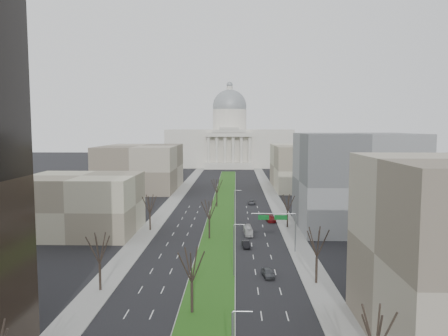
% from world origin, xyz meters
% --- Properties ---
extents(ground, '(600.00, 600.00, 0.00)m').
position_xyz_m(ground, '(0.00, 120.00, 0.00)').
color(ground, black).
rests_on(ground, ground).
extents(median, '(8.00, 222.03, 0.20)m').
position_xyz_m(median, '(0.00, 118.99, 0.10)').
color(median, '#999993').
rests_on(median, ground).
extents(sidewalk_left, '(5.00, 330.00, 0.15)m').
position_xyz_m(sidewalk_left, '(-17.50, 95.00, 0.07)').
color(sidewalk_left, gray).
rests_on(sidewalk_left, ground).
extents(sidewalk_right, '(5.00, 330.00, 0.15)m').
position_xyz_m(sidewalk_right, '(17.50, 95.00, 0.07)').
color(sidewalk_right, gray).
rests_on(sidewalk_right, ground).
extents(capitol, '(80.00, 46.00, 55.00)m').
position_xyz_m(capitol, '(0.00, 269.59, 16.31)').
color(capitol, beige).
rests_on(capitol, ground).
extents(building_beige_left, '(26.00, 22.00, 14.00)m').
position_xyz_m(building_beige_left, '(-33.00, 85.00, 7.00)').
color(building_beige_left, gray).
rests_on(building_beige_left, ground).
extents(building_grey_right, '(28.00, 26.00, 24.00)m').
position_xyz_m(building_grey_right, '(34.00, 92.00, 12.00)').
color(building_grey_right, '#5C5E61').
rests_on(building_grey_right, ground).
extents(building_far_left, '(30.00, 40.00, 18.00)m').
position_xyz_m(building_far_left, '(-35.00, 160.00, 9.00)').
color(building_far_left, '#776C5C').
rests_on(building_far_left, ground).
extents(building_far_right, '(30.00, 40.00, 18.00)m').
position_xyz_m(building_far_right, '(35.00, 165.00, 9.00)').
color(building_far_right, gray).
rests_on(building_far_right, ground).
extents(tree_left_mid, '(5.40, 5.40, 9.72)m').
position_xyz_m(tree_left_mid, '(-17.20, 48.00, 7.00)').
color(tree_left_mid, black).
rests_on(tree_left_mid, ground).
extents(tree_left_far, '(5.28, 5.28, 9.50)m').
position_xyz_m(tree_left_far, '(-17.20, 88.00, 6.84)').
color(tree_left_far, black).
rests_on(tree_left_far, ground).
extents(tree_right_near, '(5.16, 5.16, 9.29)m').
position_xyz_m(tree_right_near, '(17.20, 22.00, 6.69)').
color(tree_right_near, black).
rests_on(tree_right_near, ground).
extents(tree_right_mid, '(5.52, 5.52, 9.94)m').
position_xyz_m(tree_right_mid, '(17.20, 52.00, 7.16)').
color(tree_right_mid, black).
rests_on(tree_right_mid, ground).
extents(tree_right_far, '(5.04, 5.04, 9.07)m').
position_xyz_m(tree_right_far, '(17.20, 92.00, 6.53)').
color(tree_right_far, black).
rests_on(tree_right_far, ground).
extents(tree_median_a, '(5.40, 5.40, 9.72)m').
position_xyz_m(tree_median_a, '(-2.00, 40.00, 7.00)').
color(tree_median_a, black).
rests_on(tree_median_a, ground).
extents(tree_median_b, '(5.40, 5.40, 9.72)m').
position_xyz_m(tree_median_b, '(-2.00, 80.00, 7.00)').
color(tree_median_b, black).
rests_on(tree_median_b, ground).
extents(tree_median_c, '(5.40, 5.40, 9.72)m').
position_xyz_m(tree_median_c, '(-2.00, 120.00, 7.00)').
color(tree_median_c, black).
rests_on(tree_median_c, ground).
extents(streetlamp_median_b, '(1.90, 0.20, 9.16)m').
position_xyz_m(streetlamp_median_b, '(3.76, 55.00, 4.81)').
color(streetlamp_median_b, gray).
rests_on(streetlamp_median_b, ground).
extents(streetlamp_median_c, '(1.90, 0.20, 9.16)m').
position_xyz_m(streetlamp_median_c, '(3.76, 95.00, 4.81)').
color(streetlamp_median_c, gray).
rests_on(streetlamp_median_c, ground).
extents(mast_arm_signs, '(9.12, 0.24, 8.09)m').
position_xyz_m(mast_arm_signs, '(13.49, 70.03, 6.11)').
color(mast_arm_signs, gray).
rests_on(mast_arm_signs, ground).
extents(car_grey_near, '(2.32, 4.46, 1.45)m').
position_xyz_m(car_grey_near, '(9.54, 54.97, 0.73)').
color(car_grey_near, '#424448').
rests_on(car_grey_near, ground).
extents(car_black, '(1.87, 4.25, 1.36)m').
position_xyz_m(car_black, '(6.19, 73.12, 0.68)').
color(car_black, black).
rests_on(car_black, ground).
extents(car_red, '(2.73, 5.63, 1.58)m').
position_xyz_m(car_red, '(13.50, 99.05, 0.79)').
color(car_red, maroon).
rests_on(car_red, ground).
extents(car_grey_far, '(2.52, 4.84, 1.30)m').
position_xyz_m(car_grey_far, '(9.38, 125.85, 0.65)').
color(car_grey_far, '#46474D').
rests_on(car_grey_far, ground).
extents(box_van, '(2.13, 7.30, 2.01)m').
position_xyz_m(box_van, '(6.97, 84.43, 1.00)').
color(box_van, silver).
rests_on(box_van, ground).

